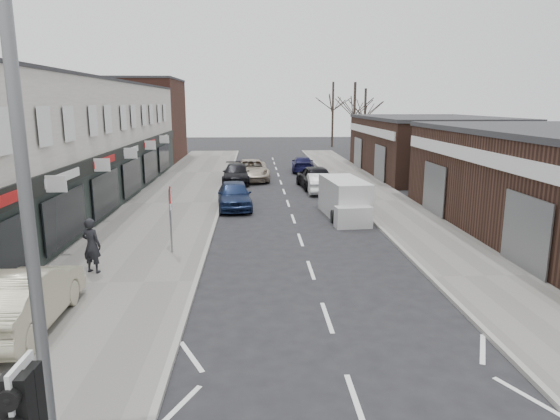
{
  "coord_description": "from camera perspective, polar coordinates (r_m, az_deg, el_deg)",
  "views": [
    {
      "loc": [
        -1.97,
        -6.79,
        5.82
      ],
      "look_at": [
        -1.19,
        8.14,
        2.6
      ],
      "focal_mm": 32.0,
      "sensor_mm": 36.0,
      "label": 1
    }
  ],
  "objects": [
    {
      "name": "pavement_left",
      "position": [
        29.75,
        -12.16,
        0.72
      ],
      "size": [
        5.5,
        64.0,
        0.12
      ],
      "primitive_type": "cube",
      "color": "slate",
      "rests_on": "ground"
    },
    {
      "name": "pavement_right",
      "position": [
        30.36,
        11.81,
        0.97
      ],
      "size": [
        3.5,
        64.0,
        0.12
      ],
      "primitive_type": "cube",
      "color": "slate",
      "rests_on": "ground"
    },
    {
      "name": "shop_terrace_left",
      "position": [
        28.8,
        -26.74,
        6.35
      ],
      "size": [
        8.0,
        41.0,
        7.1
      ],
      "primitive_type": "cube",
      "color": "silver",
      "rests_on": "ground"
    },
    {
      "name": "brick_block_far",
      "position": [
        53.09,
        -15.75,
        9.76
      ],
      "size": [
        8.0,
        10.0,
        8.0
      ],
      "primitive_type": "cube",
      "color": "#4D2A21",
      "rests_on": "ground"
    },
    {
      "name": "right_unit_far",
      "position": [
        43.43,
        16.62,
        6.95
      ],
      "size": [
        10.0,
        16.0,
        4.5
      ],
      "primitive_type": "cube",
      "color": "#3A231A",
      "rests_on": "ground"
    },
    {
      "name": "tree_far_a",
      "position": [
        56.18,
        8.35,
        6.09
      ],
      "size": [
        3.6,
        3.6,
        8.0
      ],
      "primitive_type": null,
      "color": "#382D26",
      "rests_on": "ground"
    },
    {
      "name": "tree_far_b",
      "position": [
        62.54,
        9.54,
        6.66
      ],
      "size": [
        3.6,
        3.6,
        7.5
      ],
      "primitive_type": null,
      "color": "#382D26",
      "rests_on": "ground"
    },
    {
      "name": "tree_far_c",
      "position": [
        67.86,
        5.96,
        7.18
      ],
      "size": [
        3.6,
        3.6,
        8.5
      ],
      "primitive_type": null,
      "color": "#382D26",
      "rests_on": "ground"
    },
    {
      "name": "street_lamp",
      "position": [
        6.62,
        -25.6,
        0.48
      ],
      "size": [
        2.23,
        0.22,
        8.0
      ],
      "color": "slate",
      "rests_on": "pavement_left"
    },
    {
      "name": "warning_sign",
      "position": [
        19.4,
        -12.38,
        1.12
      ],
      "size": [
        0.12,
        0.8,
        2.7
      ],
      "color": "slate",
      "rests_on": "pavement_left"
    },
    {
      "name": "white_van",
      "position": [
        26.01,
        7.42,
        1.21
      ],
      "size": [
        2.17,
        5.18,
        1.96
      ],
      "rotation": [
        0.0,
        0.0,
        0.1
      ],
      "color": "silver",
      "rests_on": "ground"
    },
    {
      "name": "sedan_on_pavement",
      "position": [
        14.57,
        -27.4,
        -8.93
      ],
      "size": [
        1.78,
        4.89,
        1.6
      ],
      "primitive_type": "imported",
      "rotation": [
        0.0,
        0.0,
        3.16
      ],
      "color": "#AFAA8C",
      "rests_on": "pavement_left"
    },
    {
      "name": "pedestrian",
      "position": [
        18.15,
        -20.73,
        -3.81
      ],
      "size": [
        0.81,
        0.68,
        1.91
      ],
      "primitive_type": "imported",
      "rotation": [
        0.0,
        0.0,
        2.77
      ],
      "color": "black",
      "rests_on": "pavement_left"
    },
    {
      "name": "parked_car_left_a",
      "position": [
        28.01,
        -5.24,
        1.73
      ],
      "size": [
        2.18,
        4.67,
        1.55
      ],
      "primitive_type": "imported",
      "rotation": [
        0.0,
        0.0,
        0.08
      ],
      "color": "#162446",
      "rests_on": "ground"
    },
    {
      "name": "parked_car_left_b",
      "position": [
        36.91,
        -5.02,
        4.15
      ],
      "size": [
        2.02,
        4.86,
        1.4
      ],
      "primitive_type": "imported",
      "rotation": [
        0.0,
        0.0,
        0.01
      ],
      "color": "black",
      "rests_on": "ground"
    },
    {
      "name": "parked_car_left_c",
      "position": [
        38.35,
        -3.3,
        4.59
      ],
      "size": [
        2.88,
        5.72,
        1.55
      ],
      "primitive_type": "imported",
      "rotation": [
        0.0,
        0.0,
        0.05
      ],
      "color": "tan",
      "rests_on": "ground"
    },
    {
      "name": "parked_car_right_a",
      "position": [
        32.97,
        4.34,
        3.1
      ],
      "size": [
        1.42,
        3.95,
        1.3
      ],
      "primitive_type": "imported",
      "rotation": [
        0.0,
        0.0,
        3.13
      ],
      "color": "white",
      "rests_on": "ground"
    },
    {
      "name": "parked_car_right_b",
      "position": [
        34.68,
        3.97,
        3.84
      ],
      "size": [
        2.38,
        4.97,
        1.64
      ],
      "primitive_type": "imported",
      "rotation": [
        0.0,
        0.0,
        3.24
      ],
      "color": "black",
      "rests_on": "ground"
    },
    {
      "name": "parked_car_right_c",
      "position": [
        43.09,
        2.61,
        5.27
      ],
      "size": [
        2.18,
        4.64,
        1.31
      ],
      "primitive_type": "imported",
      "rotation": [
        0.0,
        0.0,
        3.06
      ],
      "color": "#121238",
      "rests_on": "ground"
    }
  ]
}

